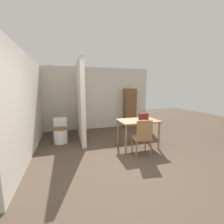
{
  "coord_description": "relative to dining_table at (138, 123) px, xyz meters",
  "views": [
    {
      "loc": [
        -1.07,
        -2.62,
        1.66
      ],
      "look_at": [
        0.23,
        1.6,
        0.96
      ],
      "focal_mm": 24.0,
      "sensor_mm": 36.0,
      "label": 1
    }
  ],
  "objects": [
    {
      "name": "ground_plane",
      "position": [
        -0.84,
        -1.07,
        -0.69
      ],
      "size": [
        16.0,
        16.0,
        0.0
      ],
      "primitive_type": "plane",
      "color": "#4C3D30"
    },
    {
      "name": "wall_back",
      "position": [
        -0.84,
        2.45,
        0.56
      ],
      "size": [
        4.84,
        0.12,
        2.5
      ],
      "color": "beige",
      "rests_on": "ground_plane"
    },
    {
      "name": "wall_left",
      "position": [
        -2.82,
        0.66,
        0.56
      ],
      "size": [
        0.12,
        4.46,
        2.5
      ],
      "color": "beige",
      "rests_on": "ground_plane"
    },
    {
      "name": "partition_wall",
      "position": [
        -1.46,
        1.37,
        0.56
      ],
      "size": [
        0.12,
        2.04,
        2.5
      ],
      "color": "beige",
      "rests_on": "ground_plane"
    },
    {
      "name": "dining_table",
      "position": [
        0.0,
        0.0,
        0.0
      ],
      "size": [
        1.1,
        0.73,
        0.79
      ],
      "color": "#997047",
      "rests_on": "ground_plane"
    },
    {
      "name": "wooden_chair",
      "position": [
        -0.13,
        -0.5,
        -0.2
      ],
      "size": [
        0.49,
        0.49,
        0.91
      ],
      "rotation": [
        0.0,
        0.0,
        -0.15
      ],
      "color": "#997047",
      "rests_on": "ground_plane"
    },
    {
      "name": "toilet",
      "position": [
        -2.11,
        1.06,
        -0.39
      ],
      "size": [
        0.44,
        0.59,
        0.74
      ],
      "color": "white",
      "rests_on": "ground_plane"
    },
    {
      "name": "handbag",
      "position": [
        0.2,
        0.08,
        0.18
      ],
      "size": [
        0.27,
        0.11,
        0.25
      ],
      "color": "maroon",
      "rests_on": "dining_table"
    },
    {
      "name": "wooden_cabinet",
      "position": [
        0.69,
        2.17,
        0.14
      ],
      "size": [
        0.46,
        0.42,
        1.66
      ],
      "color": "brown",
      "rests_on": "ground_plane"
    }
  ]
}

